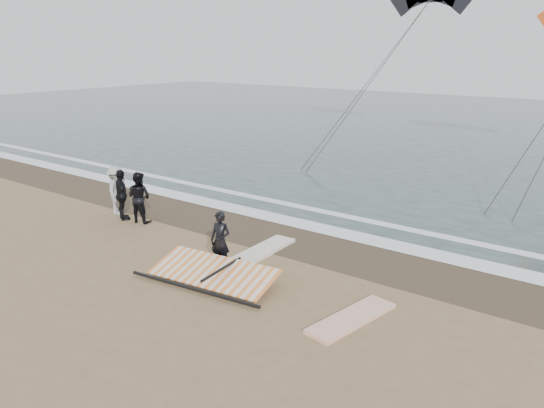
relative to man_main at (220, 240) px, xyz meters
The scene contains 10 objects.
ground 1.63m from the man_main, 78.98° to the right, with size 120.00×120.00×0.00m, color #8C704C.
sea 31.63m from the man_main, 89.51° to the left, with size 120.00×54.00×0.02m, color #233838.
wet_sand 3.24m from the man_main, 85.07° to the left, with size 120.00×2.80×0.01m, color #4C3D2B.
foam_near 4.60m from the man_main, 86.60° to the left, with size 120.00×0.90×0.01m, color white.
foam_far 6.28m from the man_main, 87.52° to the left, with size 120.00×0.45×0.01m, color white.
man_main is the anchor object (origin of this frame).
board_white 4.45m from the man_main, ahead, with size 0.69×2.48×0.10m, color white.
board_cream 1.79m from the man_main, 82.97° to the left, with size 0.71×2.67×0.11m, color silver.
trio_cluster 5.98m from the man_main, 166.87° to the left, with size 2.55×1.41×1.83m.
sail_rig 1.00m from the man_main, 59.58° to the right, with size 3.98×2.07×0.49m.
Camera 1 is at (9.09, -8.79, 5.99)m, focal length 35.00 mm.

